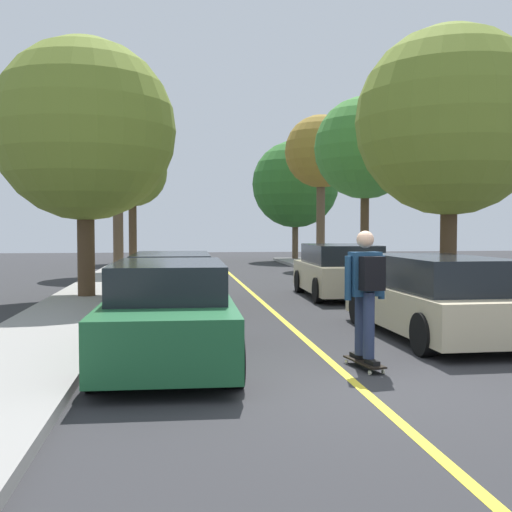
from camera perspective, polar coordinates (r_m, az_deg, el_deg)
name	(u,v)px	position (r m, az deg, el deg)	size (l,w,h in m)	color
ground	(357,385)	(7.77, 9.10, -11.43)	(80.00, 80.00, 0.00)	#2D2D30
center_line	(294,330)	(11.58, 3.50, -6.71)	(0.12, 39.20, 0.01)	gold
parked_car_left_nearest	(169,313)	(8.89, -7.89, -5.15)	(1.88, 4.34, 1.39)	#1E5B33
parked_car_left_near	(172,282)	(14.34, -7.63, -2.32)	(2.07, 4.71, 1.29)	#BCAD89
parked_car_right_nearest	(435,297)	(11.17, 15.91, -3.59)	(1.96, 4.51, 1.39)	#BCAD89
parked_car_right_near	(340,271)	(17.08, 7.64, -1.34)	(2.01, 4.03, 1.41)	#BCAD89
street_tree_left_nearest	(85,130)	(16.71, -15.25, 10.91)	(4.57, 4.57, 6.48)	#4C3823
street_tree_left_near	(117,147)	(25.58, -12.44, 9.61)	(3.65, 3.65, 6.74)	brown
street_tree_left_far	(132,172)	(33.79, -11.14, 7.44)	(3.63, 3.63, 6.46)	#4C3823
street_tree_right_nearest	(450,122)	(16.14, 17.16, 11.53)	(4.53, 4.53, 6.55)	#4C3823
street_tree_right_near	(365,148)	(22.54, 9.86, 9.57)	(3.55, 3.55, 6.28)	#4C3823
street_tree_right_far	(321,152)	(29.13, 5.90, 9.30)	(3.30, 3.30, 6.84)	brown
street_tree_right_farthest	(295,184)	(35.08, 3.58, 6.49)	(4.79, 4.79, 6.51)	brown
fire_hydrant	(414,283)	(16.16, 14.14, -2.41)	(0.20, 0.20, 0.70)	#B2140F
skateboard	(364,362)	(8.61, 9.77, -9.45)	(0.37, 0.87, 0.10)	black
skateboarder	(366,287)	(8.42, 9.93, -2.80)	(0.59, 0.71, 1.73)	black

